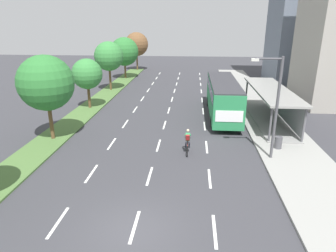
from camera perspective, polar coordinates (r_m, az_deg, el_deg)
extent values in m
plane|color=#38383D|center=(13.81, -6.56, -19.11)|extent=(140.00, 140.00, 0.00)
cube|color=#4C7038|center=(33.49, -13.99, 3.97)|extent=(2.60, 52.00, 0.12)
cube|color=gray|center=(32.47, 16.88, 3.26)|extent=(4.50, 52.00, 0.15)
cube|color=white|center=(14.99, -20.21, -16.83)|extent=(0.14, 2.25, 0.01)
cube|color=white|center=(18.60, -14.39, -8.74)|extent=(0.14, 2.25, 0.01)
cube|color=white|center=(22.58, -10.69, -3.34)|extent=(0.14, 2.25, 0.01)
cube|color=white|center=(26.77, -8.14, 0.42)|extent=(0.14, 2.25, 0.01)
cube|color=white|center=(31.07, -6.30, 3.15)|extent=(0.14, 2.25, 0.01)
cube|color=white|center=(35.46, -4.90, 5.21)|extent=(0.14, 2.25, 0.01)
cube|color=white|center=(39.89, -3.80, 6.82)|extent=(0.14, 2.25, 0.01)
cube|color=white|center=(44.37, -2.92, 8.09)|extent=(0.14, 2.25, 0.01)
cube|color=white|center=(48.87, -2.19, 9.14)|extent=(0.14, 2.25, 0.01)
cube|color=white|center=(53.38, -1.59, 10.00)|extent=(0.14, 2.25, 0.01)
cube|color=white|center=(13.99, -6.36, -18.49)|extent=(0.14, 2.25, 0.01)
cube|color=white|center=(17.81, -3.53, -9.45)|extent=(0.14, 2.25, 0.01)
cube|color=white|center=(21.93, -1.81, -3.69)|extent=(0.14, 2.25, 0.01)
cube|color=white|center=(26.22, -0.66, 0.22)|extent=(0.14, 2.25, 0.01)
cube|color=white|center=(30.60, 0.16, 3.02)|extent=(0.14, 2.25, 0.01)
cube|color=white|center=(35.05, 0.78, 5.12)|extent=(0.14, 2.25, 0.01)
cube|color=white|center=(39.53, 1.26, 6.74)|extent=(0.14, 2.25, 0.01)
cube|color=white|center=(44.04, 1.64, 8.03)|extent=(0.14, 2.25, 0.01)
cube|color=white|center=(48.57, 1.96, 9.08)|extent=(0.14, 2.25, 0.01)
cube|color=white|center=(53.11, 2.22, 9.95)|extent=(0.14, 2.25, 0.01)
cube|color=white|center=(13.83, 8.88, -19.14)|extent=(0.14, 2.25, 0.01)
cube|color=white|center=(17.68, 7.94, -9.84)|extent=(0.14, 2.25, 0.01)
cube|color=white|center=(21.83, 7.37, -3.96)|extent=(0.14, 2.25, 0.01)
cube|color=white|center=(26.13, 7.00, 0.01)|extent=(0.14, 2.25, 0.01)
cube|color=white|center=(30.53, 6.73, 2.85)|extent=(0.14, 2.25, 0.01)
cube|color=white|center=(34.98, 6.53, 4.97)|extent=(0.14, 2.25, 0.01)
cube|color=white|center=(39.47, 6.37, 6.61)|extent=(0.14, 2.25, 0.01)
cube|color=white|center=(43.99, 6.24, 7.91)|extent=(0.14, 2.25, 0.01)
cube|color=white|center=(48.52, 6.14, 8.97)|extent=(0.14, 2.25, 0.01)
cube|color=white|center=(53.07, 6.06, 9.85)|extent=(0.14, 2.25, 0.01)
cube|color=gray|center=(28.47, 18.55, 1.16)|extent=(2.60, 11.13, 0.10)
cylinder|color=#56565B|center=(22.87, 18.96, 0.35)|extent=(0.16, 0.16, 2.60)
cylinder|color=#56565B|center=(32.91, 14.74, 6.32)|extent=(0.16, 0.16, 2.60)
cylinder|color=#56565B|center=(23.57, 24.52, 0.18)|extent=(0.16, 0.16, 2.60)
cylinder|color=#56565B|center=(33.40, 18.75, 6.12)|extent=(0.16, 0.16, 2.60)
cube|color=gray|center=(28.43, 21.26, 3.66)|extent=(0.10, 10.57, 2.34)
cube|color=gray|center=(27.79, 19.14, 6.51)|extent=(2.90, 11.53, 0.16)
cube|color=#28844C|center=(28.90, 10.42, 5.52)|extent=(2.50, 11.20, 2.80)
cube|color=#2D3D4C|center=(28.71, 10.53, 7.16)|extent=(2.54, 10.30, 0.90)
cube|color=#333338|center=(28.60, 10.60, 8.36)|extent=(2.45, 10.98, 0.12)
cube|color=#2D3D4C|center=(34.30, 9.63, 8.30)|extent=(2.25, 0.06, 1.54)
cube|color=white|center=(23.56, 11.59, 1.82)|extent=(2.12, 0.04, 0.90)
cylinder|color=black|center=(32.50, 7.81, 4.71)|extent=(0.30, 1.00, 1.00)
cylinder|color=black|center=(32.69, 11.67, 4.58)|extent=(0.30, 1.00, 1.00)
cylinder|color=black|center=(25.84, 8.49, 0.88)|extent=(0.30, 1.00, 1.00)
cylinder|color=black|center=(26.08, 13.32, 0.73)|extent=(0.30, 1.00, 1.00)
torus|color=black|center=(21.10, 3.77, -3.62)|extent=(0.06, 0.72, 0.72)
torus|color=black|center=(20.10, 3.70, -4.83)|extent=(0.06, 0.72, 0.72)
cylinder|color=maroon|center=(20.49, 3.75, -3.49)|extent=(0.05, 0.93, 0.05)
cylinder|color=maroon|center=(20.47, 3.74, -4.07)|extent=(0.05, 0.57, 0.42)
cylinder|color=maroon|center=(20.30, 3.74, -3.66)|extent=(0.04, 0.04, 0.40)
cube|color=black|center=(20.22, 3.75, -3.14)|extent=(0.12, 0.24, 0.06)
cylinder|color=black|center=(20.85, 3.80, -2.28)|extent=(0.46, 0.04, 0.04)
cube|color=#2D844C|center=(20.27, 3.79, -2.08)|extent=(0.30, 0.36, 0.59)
cube|color=#A82323|center=(20.11, 3.78, -2.19)|extent=(0.26, 0.26, 0.42)
sphere|color=beige|center=(20.23, 3.82, -0.85)|extent=(0.20, 0.20, 0.20)
cylinder|color=#23232D|center=(20.39, 3.42, -3.15)|extent=(0.12, 0.42, 0.25)
cylinder|color=#23232D|center=(20.64, 3.42, -3.64)|extent=(0.10, 0.17, 0.41)
cylinder|color=#23232D|center=(20.38, 4.10, -3.17)|extent=(0.12, 0.42, 0.25)
cylinder|color=#23232D|center=(20.64, 4.09, -3.66)|extent=(0.10, 0.17, 0.41)
cylinder|color=#2D844C|center=(20.46, 3.33, -1.71)|extent=(0.09, 0.47, 0.28)
cylinder|color=#2D844C|center=(20.45, 4.28, -1.74)|extent=(0.09, 0.47, 0.28)
cylinder|color=brown|center=(24.10, -21.42, 0.88)|extent=(0.28, 0.28, 2.77)
sphere|color=#2D7533|center=(23.43, -22.27, 7.61)|extent=(4.02, 4.02, 4.02)
cylinder|color=brown|center=(31.97, -14.82, 5.47)|extent=(0.28, 0.28, 2.35)
sphere|color=#38843D|center=(31.53, -15.18, 9.57)|extent=(3.06, 3.06, 3.06)
cylinder|color=brown|center=(40.14, -10.96, 8.89)|extent=(0.28, 0.28, 2.93)
sphere|color=#38843D|center=(39.75, -11.22, 12.93)|extent=(3.69, 3.69, 3.69)
cylinder|color=brown|center=(48.56, -8.16, 10.50)|extent=(0.28, 0.28, 2.46)
sphere|color=#2D7533|center=(48.22, -8.32, 13.86)|extent=(4.35, 4.35, 4.35)
cylinder|color=brown|center=(56.97, -5.90, 12.15)|extent=(0.28, 0.28, 3.03)
sphere|color=brown|center=(56.68, -6.01, 15.26)|extent=(4.22, 4.22, 4.22)
cylinder|color=#4C4C51|center=(19.72, 19.99, 2.94)|extent=(0.18, 0.18, 6.50)
cylinder|color=#4C4C51|center=(18.95, 18.68, 12.07)|extent=(1.60, 0.12, 0.12)
cube|color=silver|center=(18.79, 16.24, 12.04)|extent=(0.44, 0.24, 0.16)
cylinder|color=#4C4C51|center=(22.29, 20.28, -2.96)|extent=(0.52, 0.52, 0.85)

